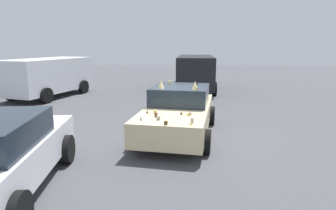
% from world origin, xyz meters
% --- Properties ---
extents(ground_plane, '(60.00, 60.00, 0.00)m').
position_xyz_m(ground_plane, '(0.00, 0.00, 0.00)').
color(ground_plane, '#47474C').
extents(art_car_decorated, '(4.51, 2.43, 1.63)m').
position_xyz_m(art_car_decorated, '(0.09, -0.01, 0.69)').
color(art_car_decorated, beige).
rests_on(art_car_decorated, ground).
extents(parked_van_far_right, '(5.17, 3.08, 1.95)m').
position_xyz_m(parked_van_far_right, '(5.83, 6.86, 1.11)').
color(parked_van_far_right, silver).
rests_on(parked_van_far_right, ground).
extents(parked_van_far_left, '(5.24, 2.31, 2.00)m').
position_xyz_m(parked_van_far_left, '(8.44, -0.66, 1.13)').
color(parked_van_far_left, black).
rests_on(parked_van_far_left, ground).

